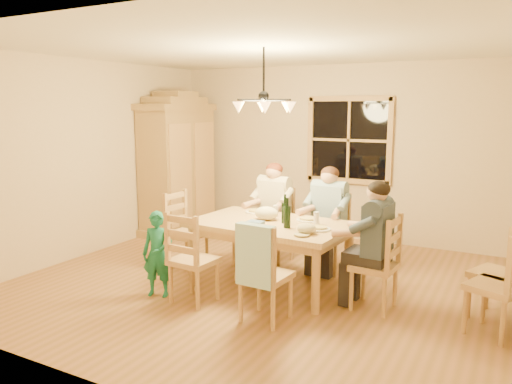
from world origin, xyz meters
The scene contains 31 objects.
floor centered at (0.00, 0.00, 0.00)m, with size 5.50×5.50×0.00m, color olive.
ceiling centered at (0.00, 0.00, 2.70)m, with size 5.50×5.00×0.02m, color white.
wall_back centered at (0.00, 2.50, 1.35)m, with size 5.50×0.02×2.70m, color beige.
wall_left centered at (-2.75, 0.00, 1.35)m, with size 0.02×5.00×2.70m, color beige.
window centered at (0.20, 2.47, 1.55)m, with size 1.30×0.06×1.30m.
chandelier centered at (0.00, 0.00, 2.08)m, with size 0.77×0.68×0.71m.
armoire centered at (-2.42, 1.60, 1.06)m, with size 0.66×1.40×2.30m.
dining_table centered at (0.10, -0.02, 0.66)m, with size 1.84×1.20×0.76m.
chair_far_left centered at (-0.29, 0.85, 0.30)m, with size 0.47×0.45×0.99m.
chair_far_right centered at (0.50, 0.80, 0.30)m, with size 0.47×0.45×0.99m.
chair_near_left centered at (-0.40, -0.83, 0.30)m, with size 0.47×0.45×0.99m.
chair_near_right centered at (0.49, -0.88, 0.30)m, with size 0.47×0.45×0.99m.
chair_end_left centered at (-1.13, 0.06, 0.30)m, with size 0.45×0.47×0.99m.
chair_end_right centered at (1.33, -0.10, 0.30)m, with size 0.45×0.47×0.99m.
adult_woman centered at (-0.29, 0.85, 0.84)m, with size 0.41×0.44×0.87m.
adult_plaid_man centered at (0.50, 0.80, 0.84)m, with size 0.41×0.44×0.87m.
adult_slate_man centered at (1.33, -0.10, 0.84)m, with size 0.44×0.41×0.87m.
towel centered at (0.48, -1.07, 0.70)m, with size 0.38×0.10×0.58m, color #A2CEDC.
wine_bottle_a centered at (0.27, 0.01, 0.93)m, with size 0.08×0.08×0.33m, color black.
wine_bottle_b centered at (0.38, -0.18, 0.93)m, with size 0.08×0.08×0.33m, color black.
plate_woman centered at (-0.29, 0.35, 0.77)m, with size 0.26×0.26×0.02m, color white.
plate_plaid centered at (0.45, 0.23, 0.77)m, with size 0.26×0.26×0.02m, color white.
plate_slate centered at (0.72, -0.11, 0.77)m, with size 0.26×0.26×0.02m, color white.
wine_glass_a centered at (0.03, 0.26, 0.83)m, with size 0.06×0.06×0.14m, color silver.
wine_glass_b centered at (0.60, 0.13, 0.83)m, with size 0.06×0.06×0.14m, color silver.
cap centered at (0.67, -0.32, 0.82)m, with size 0.20×0.20×0.11m, color tan.
napkin centered at (-0.01, -0.18, 0.78)m, with size 0.18×0.14×0.03m, color slate.
cloth_bundle centered at (0.01, 0.07, 0.84)m, with size 0.28×0.22×0.15m, color beige.
child centered at (-0.85, -0.87, 0.47)m, with size 0.34×0.23×0.95m, color #186E58.
chair_spare_front centered at (2.45, -0.18, 0.30)m, with size 0.55×0.56×0.99m.
chair_spare_back centered at (2.45, 0.20, 0.30)m, with size 0.56×0.57×0.99m.
Camera 1 is at (2.58, -4.98, 2.06)m, focal length 35.00 mm.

